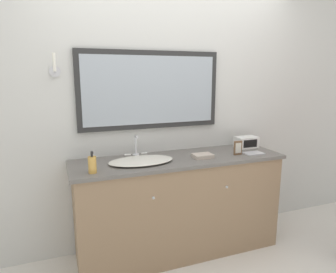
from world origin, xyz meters
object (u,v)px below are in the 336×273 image
(picture_frame, at_px, (238,148))
(appliance_box, at_px, (246,142))
(sink_basin, at_px, (141,160))
(soap_bottle, at_px, (92,164))

(picture_frame, bearing_deg, appliance_box, 40.73)
(sink_basin, bearing_deg, appliance_box, 6.33)
(sink_basin, height_order, picture_frame, sink_basin)
(sink_basin, xyz_separation_m, soap_bottle, (-0.41, -0.14, 0.05))
(sink_basin, relative_size, picture_frame, 4.21)
(sink_basin, distance_m, picture_frame, 0.90)
(soap_bottle, bearing_deg, picture_frame, 2.60)
(appliance_box, relative_size, picture_frame, 1.68)
(appliance_box, bearing_deg, picture_frame, -139.27)
(soap_bottle, xyz_separation_m, appliance_box, (1.55, 0.26, -0.01))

